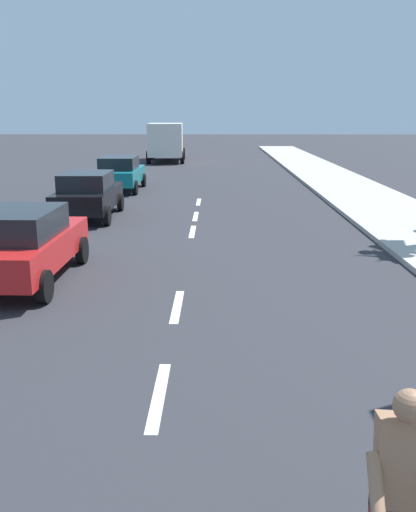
% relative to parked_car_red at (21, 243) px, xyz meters
% --- Properties ---
extents(ground_plane, '(160.00, 160.00, 0.00)m').
position_rel_parked_car_red_xyz_m(ground_plane, '(3.39, 6.28, -0.84)').
color(ground_plane, '#2D2D33').
extents(sidewalk_strip, '(3.60, 80.00, 0.14)m').
position_rel_parked_car_red_xyz_m(sidewalk_strip, '(10.36, 8.28, -0.77)').
color(sidewalk_strip, '#B2ADA3').
rests_on(sidewalk_strip, ground).
extents(lane_stripe_2, '(0.16, 1.80, 0.01)m').
position_rel_parked_car_red_xyz_m(lane_stripe_2, '(3.39, -4.93, -0.83)').
color(lane_stripe_2, white).
rests_on(lane_stripe_2, ground).
extents(lane_stripe_3, '(0.16, 1.80, 0.01)m').
position_rel_parked_car_red_xyz_m(lane_stripe_3, '(3.39, -1.56, -0.83)').
color(lane_stripe_3, white).
rests_on(lane_stripe_3, ground).
extents(lane_stripe_4, '(0.16, 1.80, 0.01)m').
position_rel_parked_car_red_xyz_m(lane_stripe_4, '(3.39, 5.17, -0.83)').
color(lane_stripe_4, white).
rests_on(lane_stripe_4, ground).
extents(lane_stripe_5, '(0.16, 1.80, 0.01)m').
position_rel_parked_car_red_xyz_m(lane_stripe_5, '(3.39, 7.75, -0.83)').
color(lane_stripe_5, white).
rests_on(lane_stripe_5, ground).
extents(lane_stripe_6, '(0.16, 1.80, 0.01)m').
position_rel_parked_car_red_xyz_m(lane_stripe_6, '(3.39, 10.99, -0.83)').
color(lane_stripe_6, white).
rests_on(lane_stripe_6, ground).
extents(parked_car_red, '(1.99, 4.25, 1.57)m').
position_rel_parked_car_red_xyz_m(parked_car_red, '(0.00, 0.00, 0.00)').
color(parked_car_red, red).
rests_on(parked_car_red, ground).
extents(parked_car_black, '(1.96, 4.14, 1.57)m').
position_rel_parked_car_red_xyz_m(parked_car_black, '(-0.27, 7.40, -0.00)').
color(parked_car_black, black).
rests_on(parked_car_black, ground).
extents(parked_car_teal, '(1.96, 4.23, 1.57)m').
position_rel_parked_car_red_xyz_m(parked_car_teal, '(-0.35, 14.37, -0.00)').
color(parked_car_teal, '#14727A').
rests_on(parked_car_teal, ground).
extents(delivery_truck, '(2.87, 6.33, 2.80)m').
position_rel_parked_car_red_xyz_m(delivery_truck, '(0.39, 30.38, 0.67)').
color(delivery_truck, maroon).
rests_on(delivery_truck, ground).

